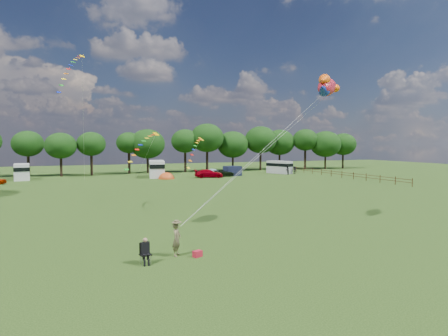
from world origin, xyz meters
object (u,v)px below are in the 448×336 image
object	(u,v)px
tent_orange	(166,179)
tent_greyblue	(212,176)
campervan_d	(279,167)
campervan_b	(22,171)
car_d	(222,173)
car_c	(209,173)
kite_flyer	(177,239)
campervan_c	(157,168)
walker_a	(287,170)
walker_b	(295,170)
fish_kite	(326,87)
camp_chair	(145,248)

from	to	relation	value
tent_orange	tent_greyblue	size ratio (longest dim) A/B	0.79
campervan_d	tent_orange	size ratio (longest dim) A/B	1.84
campervan_d	campervan_b	bearing A→B (deg)	63.61
car_d	tent_orange	size ratio (longest dim) A/B	1.52
car_c	kite_flyer	size ratio (longest dim) A/B	2.72
car_c	tent_greyblue	world-z (taller)	car_c
campervan_d	car_d	bearing A→B (deg)	77.70
campervan_c	campervan_d	world-z (taller)	campervan_c
campervan_b	kite_flyer	bearing A→B (deg)	-171.46
tent_greyblue	walker_a	xyz separation A→B (m)	(14.52, -2.60, 0.88)
kite_flyer	campervan_b	bearing A→B (deg)	50.44
car_d	walker_a	size ratio (longest dim) A/B	2.58
campervan_d	walker_b	distance (m)	3.22
car_d	campervan_c	size ratio (longest dim) A/B	0.73
fish_kite	walker_b	size ratio (longest dim) A/B	2.19
campervan_b	camp_chair	bearing A→B (deg)	-173.56
campervan_c	walker_a	size ratio (longest dim) A/B	3.54
tent_greyblue	car_c	bearing A→B (deg)	-119.27
tent_greyblue	campervan_d	bearing A→B (deg)	1.78
tent_greyblue	walker_b	xyz separation A→B (m)	(16.59, -1.95, 0.75)
kite_flyer	campervan_c	bearing A→B (deg)	25.48
campervan_c	tent_greyblue	size ratio (longest dim) A/B	1.65
car_c	campervan_c	distance (m)	9.38
car_c	campervan_d	size ratio (longest dim) A/B	0.87
car_c	campervan_b	distance (m)	31.18
tent_greyblue	camp_chair	bearing A→B (deg)	-113.09
camp_chair	campervan_c	bearing A→B (deg)	66.54
camp_chair	fish_kite	bearing A→B (deg)	5.56
campervan_d	camp_chair	world-z (taller)	campervan_d
car_d	walker_a	world-z (taller)	walker_a
campervan_b	tent_greyblue	xyz separation A→B (m)	(32.03, -4.25, -1.40)
car_c	walker_b	size ratio (longest dim) A/B	3.18
car_d	car_c	bearing A→B (deg)	116.65
car_c	camp_chair	bearing A→B (deg)	167.78
tent_orange	tent_greyblue	distance (m)	9.65
tent_greyblue	camp_chair	distance (m)	51.06
camp_chair	walker_a	distance (m)	56.23
campervan_c	walker_b	world-z (taller)	campervan_c
walker_b	campervan_c	bearing A→B (deg)	-6.45
car_d	tent_greyblue	distance (m)	2.24
campervan_b	fish_kite	xyz separation A→B (m)	(25.91, -46.85, 8.75)
car_c	campervan_c	size ratio (longest dim) A/B	0.76
camp_chair	tent_greyblue	bearing A→B (deg)	55.06
tent_orange	walker_b	world-z (taller)	walker_b
campervan_b	tent_orange	bearing A→B (deg)	-113.87
tent_greyblue	kite_flyer	distance (m)	49.71
campervan_c	walker_b	bearing A→B (deg)	-87.07
car_d	kite_flyer	size ratio (longest dim) A/B	2.60
campervan_d	camp_chair	xyz separation A→B (m)	(-34.54, -47.42, -0.57)
campervan_b	fish_kite	size ratio (longest dim) A/B	1.68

